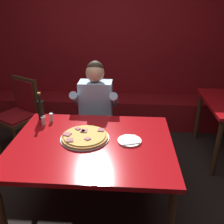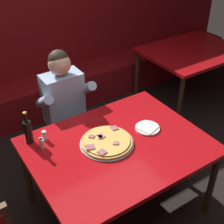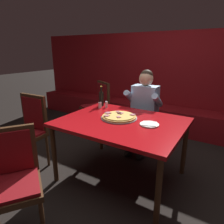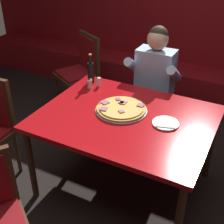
% 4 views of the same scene
% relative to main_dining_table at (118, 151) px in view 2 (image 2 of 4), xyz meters
% --- Properties ---
extents(ground_plane, '(24.00, 24.00, 0.00)m').
position_rel_main_dining_table_xyz_m(ground_plane, '(0.00, 0.00, -0.69)').
color(ground_plane, black).
extents(booth_wall_panel, '(6.80, 0.16, 1.90)m').
position_rel_main_dining_table_xyz_m(booth_wall_panel, '(0.00, 2.18, 0.26)').
color(booth_wall_panel, maroon).
rests_on(booth_wall_panel, ground_plane).
extents(booth_bench, '(6.46, 0.48, 0.46)m').
position_rel_main_dining_table_xyz_m(booth_bench, '(0.00, 1.86, -0.46)').
color(booth_bench, maroon).
rests_on(booth_bench, ground_plane).
extents(main_dining_table, '(1.40, 1.10, 0.76)m').
position_rel_main_dining_table_xyz_m(main_dining_table, '(0.00, 0.00, 0.00)').
color(main_dining_table, '#422816').
rests_on(main_dining_table, ground_plane).
extents(pizza, '(0.44, 0.44, 0.05)m').
position_rel_main_dining_table_xyz_m(pizza, '(-0.07, 0.06, 0.09)').
color(pizza, '#9E9EA3').
rests_on(pizza, main_dining_table).
extents(plate_white_paper, '(0.21, 0.21, 0.02)m').
position_rel_main_dining_table_xyz_m(plate_white_paper, '(0.33, 0.04, 0.08)').
color(plate_white_paper, white).
rests_on(plate_white_paper, main_dining_table).
extents(beer_bottle, '(0.07, 0.07, 0.29)m').
position_rel_main_dining_table_xyz_m(beer_bottle, '(-0.58, 0.42, 0.18)').
color(beer_bottle, black).
rests_on(beer_bottle, main_dining_table).
extents(shaker_oregano, '(0.04, 0.04, 0.09)m').
position_rel_main_dining_table_xyz_m(shaker_oregano, '(-0.52, 0.31, 0.11)').
color(shaker_oregano, silver).
rests_on(shaker_oregano, main_dining_table).
extents(shaker_parmesan, '(0.04, 0.04, 0.09)m').
position_rel_main_dining_table_xyz_m(shaker_parmesan, '(-0.47, 0.38, 0.11)').
color(shaker_parmesan, silver).
rests_on(shaker_parmesan, main_dining_table).
extents(shaker_red_pepper_flakes, '(0.04, 0.04, 0.09)m').
position_rel_main_dining_table_xyz_m(shaker_red_pepper_flakes, '(-0.52, 0.30, 0.11)').
color(shaker_red_pepper_flakes, silver).
rests_on(shaker_red_pepper_flakes, main_dining_table).
extents(diner_seated_blue_shirt, '(0.53, 0.53, 1.27)m').
position_rel_main_dining_table_xyz_m(diner_seated_blue_shirt, '(-0.07, 0.77, 0.01)').
color(diner_seated_blue_shirt, black).
rests_on(diner_seated_blue_shirt, ground_plane).
extents(background_dining_table, '(1.25, 0.98, 0.76)m').
position_rel_main_dining_table_xyz_m(background_dining_table, '(1.89, 1.04, -0.01)').
color(background_dining_table, '#422816').
rests_on(background_dining_table, ground_plane).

